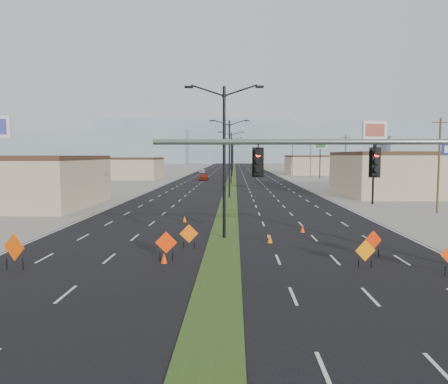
{
  "coord_description": "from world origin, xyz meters",
  "views": [
    {
      "loc": [
        0.7,
        -16.76,
        5.53
      ],
      "look_at": [
        0.02,
        10.82,
        3.2
      ],
      "focal_mm": 35.0,
      "sensor_mm": 36.0,
      "label": 1
    }
  ],
  "objects_px": {
    "streetlight_6": "(233,155)",
    "construction_sign_2": "(189,235)",
    "streetlight_4": "(233,156)",
    "cone_3": "(185,219)",
    "streetlight_3": "(232,156)",
    "construction_sign_1": "(166,244)",
    "cone_2": "(303,229)",
    "pole_sign_east_near": "(374,137)",
    "construction_sign_3": "(365,252)",
    "cone_0": "(164,258)",
    "car_left": "(204,177)",
    "car_far": "(202,171)",
    "cone_1": "(270,239)",
    "construction_sign_5": "(373,242)",
    "signal_mast": "(419,173)",
    "streetlight_1": "(229,156)",
    "construction_sign_0": "(14,248)",
    "streetlight_2": "(231,156)",
    "streetlight_0": "(224,157)",
    "pole_sign_east_far": "(320,148)",
    "car_mid": "(261,173)",
    "streetlight_5": "(233,155)"
  },
  "relations": [
    {
      "from": "streetlight_2",
      "to": "streetlight_4",
      "type": "relative_size",
      "value": 1.0
    },
    {
      "from": "streetlight_4",
      "to": "cone_0",
      "type": "xyz_separation_m",
      "value": [
        -2.91,
        -118.89,
        -5.14
      ]
    },
    {
      "from": "streetlight_6",
      "to": "construction_sign_2",
      "type": "relative_size",
      "value": 6.84
    },
    {
      "from": "signal_mast",
      "to": "construction_sign_1",
      "type": "relative_size",
      "value": 10.54
    },
    {
      "from": "streetlight_4",
      "to": "streetlight_6",
      "type": "bearing_deg",
      "value": 90.0
    },
    {
      "from": "cone_1",
      "to": "construction_sign_5",
      "type": "bearing_deg",
      "value": -34.37
    },
    {
      "from": "construction_sign_2",
      "to": "cone_3",
      "type": "distance_m",
      "value": 10.28
    },
    {
      "from": "car_far",
      "to": "pole_sign_east_near",
      "type": "relative_size",
      "value": 0.5
    },
    {
      "from": "streetlight_3",
      "to": "car_left",
      "type": "xyz_separation_m",
      "value": [
        -6.15,
        -16.69,
        -4.64
      ]
    },
    {
      "from": "construction_sign_0",
      "to": "signal_mast",
      "type": "bearing_deg",
      "value": 18.36
    },
    {
      "from": "streetlight_3",
      "to": "signal_mast",
      "type": "bearing_deg",
      "value": -84.8
    },
    {
      "from": "cone_0",
      "to": "pole_sign_east_near",
      "type": "relative_size",
      "value": 0.06
    },
    {
      "from": "construction_sign_1",
      "to": "construction_sign_5",
      "type": "relative_size",
      "value": 1.06
    },
    {
      "from": "construction_sign_0",
      "to": "construction_sign_5",
      "type": "relative_size",
      "value": 1.23
    },
    {
      "from": "construction_sign_1",
      "to": "pole_sign_east_near",
      "type": "relative_size",
      "value": 0.17
    },
    {
      "from": "streetlight_6",
      "to": "construction_sign_2",
      "type": "height_order",
      "value": "streetlight_6"
    },
    {
      "from": "streetlight_0",
      "to": "streetlight_1",
      "type": "bearing_deg",
      "value": 90.0
    },
    {
      "from": "streetlight_0",
      "to": "car_far",
      "type": "distance_m",
      "value": 106.92
    },
    {
      "from": "car_far",
      "to": "streetlight_3",
      "type": "bearing_deg",
      "value": -74.39
    },
    {
      "from": "car_left",
      "to": "cone_2",
      "type": "distance_m",
      "value": 66.11
    },
    {
      "from": "streetlight_6",
      "to": "pole_sign_east_near",
      "type": "distance_m",
      "value": 148.14
    },
    {
      "from": "streetlight_6",
      "to": "cone_1",
      "type": "distance_m",
      "value": 169.67
    },
    {
      "from": "cone_3",
      "to": "streetlight_1",
      "type": "bearing_deg",
      "value": 80.79
    },
    {
      "from": "streetlight_3",
      "to": "streetlight_4",
      "type": "height_order",
      "value": "same"
    },
    {
      "from": "pole_sign_east_near",
      "to": "cone_1",
      "type": "bearing_deg",
      "value": -137.91
    },
    {
      "from": "car_mid",
      "to": "cone_1",
      "type": "distance_m",
      "value": 88.28
    },
    {
      "from": "streetlight_2",
      "to": "construction_sign_1",
      "type": "bearing_deg",
      "value": -92.66
    },
    {
      "from": "construction_sign_1",
      "to": "cone_2",
      "type": "xyz_separation_m",
      "value": [
        8.47,
        8.53,
        -0.64
      ]
    },
    {
      "from": "construction_sign_3",
      "to": "cone_0",
      "type": "height_order",
      "value": "construction_sign_3"
    },
    {
      "from": "construction_sign_2",
      "to": "pole_sign_east_far",
      "type": "relative_size",
      "value": 0.16
    },
    {
      "from": "cone_1",
      "to": "pole_sign_east_near",
      "type": "bearing_deg",
      "value": 59.04
    },
    {
      "from": "streetlight_4",
      "to": "cone_3",
      "type": "height_order",
      "value": "streetlight_4"
    },
    {
      "from": "cone_2",
      "to": "streetlight_6",
      "type": "bearing_deg",
      "value": 91.93
    },
    {
      "from": "streetlight_1",
      "to": "signal_mast",
      "type": "bearing_deg",
      "value": -77.31
    },
    {
      "from": "construction_sign_1",
      "to": "pole_sign_east_near",
      "type": "bearing_deg",
      "value": 54.3
    },
    {
      "from": "streetlight_0",
      "to": "pole_sign_east_far",
      "type": "relative_size",
      "value": 1.12
    },
    {
      "from": "signal_mast",
      "to": "car_far",
      "type": "height_order",
      "value": "signal_mast"
    },
    {
      "from": "signal_mast",
      "to": "construction_sign_2",
      "type": "xyz_separation_m",
      "value": [
        -10.56,
        6.66,
        -3.94
      ]
    },
    {
      "from": "signal_mast",
      "to": "construction_sign_0",
      "type": "distance_m",
      "value": 18.9
    },
    {
      "from": "streetlight_6",
      "to": "construction_sign_5",
      "type": "xyz_separation_m",
      "value": [
        8.22,
        -173.18,
        -4.57
      ]
    },
    {
      "from": "car_far",
      "to": "cone_1",
      "type": "relative_size",
      "value": 8.35
    },
    {
      "from": "construction_sign_1",
      "to": "cone_3",
      "type": "bearing_deg",
      "value": 92.08
    },
    {
      "from": "cone_1",
      "to": "cone_2",
      "type": "bearing_deg",
      "value": 55.3
    },
    {
      "from": "cone_1",
      "to": "streetlight_0",
      "type": "bearing_deg",
      "value": 151.93
    },
    {
      "from": "streetlight_6",
      "to": "construction_sign_0",
      "type": "distance_m",
      "value": 176.69
    },
    {
      "from": "pole_sign_east_near",
      "to": "construction_sign_3",
      "type": "bearing_deg",
      "value": -124.98
    },
    {
      "from": "construction_sign_2",
      "to": "cone_2",
      "type": "height_order",
      "value": "construction_sign_2"
    },
    {
      "from": "car_mid",
      "to": "construction_sign_3",
      "type": "xyz_separation_m",
      "value": [
        -0.55,
        -94.19,
        0.1
      ]
    },
    {
      "from": "cone_3",
      "to": "pole_sign_east_near",
      "type": "xyz_separation_m",
      "value": [
        19.77,
        13.96,
        7.33
      ]
    },
    {
      "from": "streetlight_5",
      "to": "cone_2",
      "type": "height_order",
      "value": "streetlight_5"
    }
  ]
}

